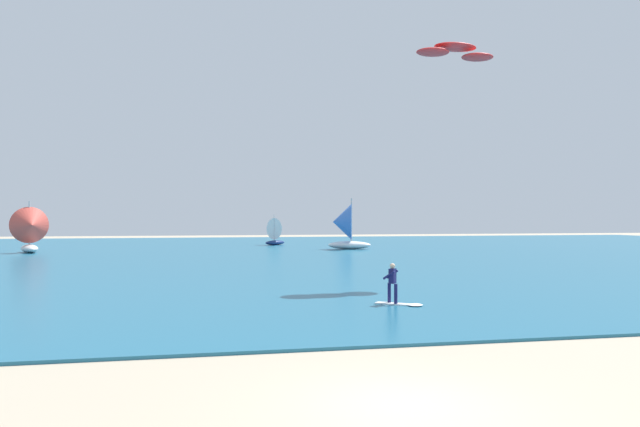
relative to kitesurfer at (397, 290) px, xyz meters
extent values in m
plane|color=tan|center=(-3.87, -11.79, -0.70)|extent=(220.00, 220.00, 0.00)
cube|color=#1E607F|center=(-3.87, 37.96, -0.65)|extent=(160.00, 90.00, 0.10)
cube|color=white|center=(-0.15, 0.12, -0.58)|extent=(1.38, 1.20, 0.05)
cylinder|color=#19194C|center=(-0.08, -0.09, -0.15)|extent=(0.14, 0.14, 0.80)
cylinder|color=#19194C|center=(-0.22, 0.32, -0.15)|extent=(0.14, 0.14, 0.80)
cube|color=#19194C|center=(-0.15, 0.12, 0.55)|extent=(0.39, 0.42, 0.60)
sphere|color=beige|center=(-0.15, 0.12, 0.96)|extent=(0.22, 0.22, 0.22)
cylinder|color=#19194C|center=(-0.35, -0.01, 0.60)|extent=(0.45, 0.38, 0.39)
cylinder|color=#19194C|center=(-0.08, 0.34, 0.60)|extent=(0.45, 0.38, 0.39)
ellipsoid|color=white|center=(0.60, -0.46, -0.56)|extent=(0.90, 0.92, 0.08)
ellipsoid|color=red|center=(5.81, 7.10, 12.25)|extent=(2.71, 1.87, 0.29)
ellipsoid|color=red|center=(4.41, 6.88, 11.84)|extent=(2.05, 1.77, 0.29)
ellipsoid|color=red|center=(7.22, 7.32, 11.84)|extent=(2.05, 1.77, 0.29)
ellipsoid|color=silver|center=(-24.75, 40.73, -0.19)|extent=(3.05, 4.62, 0.82)
cylinder|color=silver|center=(-24.83, 40.92, 2.40)|extent=(0.14, 0.14, 4.37)
cone|color=#D84C3F|center=(-24.46, 40.03, 2.18)|extent=(4.12, 3.16, 3.67)
ellipsoid|color=navy|center=(1.51, 52.06, -0.30)|extent=(3.27, 2.93, 0.62)
cylinder|color=silver|center=(1.39, 51.97, 1.65)|extent=(0.10, 0.10, 3.28)
cone|color=white|center=(1.95, 52.42, 1.49)|extent=(2.84, 3.05, 2.76)
ellipsoid|color=white|center=(8.46, 40.64, -0.15)|extent=(5.05, 2.86, 0.90)
cylinder|color=silver|center=(8.68, 40.58, 2.69)|extent=(0.15, 0.15, 4.79)
cone|color=#3F72CC|center=(7.67, 40.86, 2.45)|extent=(3.09, 4.43, 4.02)
camera|label=1|loc=(-7.78, -22.52, 2.92)|focal=32.71mm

